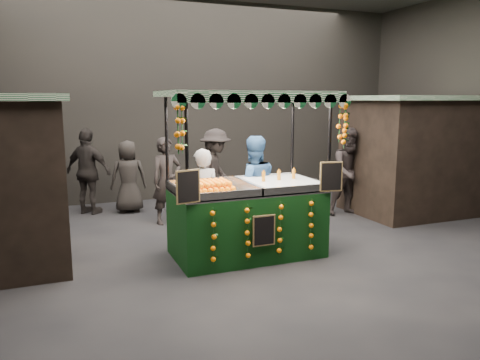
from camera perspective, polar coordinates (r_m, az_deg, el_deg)
name	(u,v)px	position (r m, az deg, el deg)	size (l,w,h in m)	color
ground	(266,255)	(7.78, 3.21, -9.09)	(12.00, 12.00, 0.00)	black
market_hall	(268,42)	(7.41, 3.47, 16.49)	(12.10, 10.10, 5.05)	black
neighbour_stall_right	(417,154)	(11.17, 20.80, 2.96)	(3.00, 2.20, 2.60)	black
juice_stall	(248,206)	(7.52, 0.99, -3.23)	(2.73, 1.61, 2.65)	black
vendor_grey	(202,197)	(8.07, -4.63, -2.15)	(0.70, 0.54, 1.70)	slate
vendor_blue	(253,188)	(8.42, 1.61, -0.98)	(1.01, 0.84, 1.88)	navy
shopper_0	(167,181)	(9.59, -8.94, -0.10)	(0.72, 0.56, 1.77)	black
shopper_1	(350,172)	(10.47, 13.28, 1.00)	(0.98, 0.79, 1.92)	#2E2625
shopper_2	(88,172)	(10.81, -18.05, 0.99)	(1.15, 1.08, 1.90)	black
shopper_3	(216,172)	(10.27, -3.01, 1.01)	(1.30, 1.40, 1.90)	#292321
shopper_4	(128,176)	(10.75, -13.49, 0.43)	(0.83, 0.57, 1.63)	black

